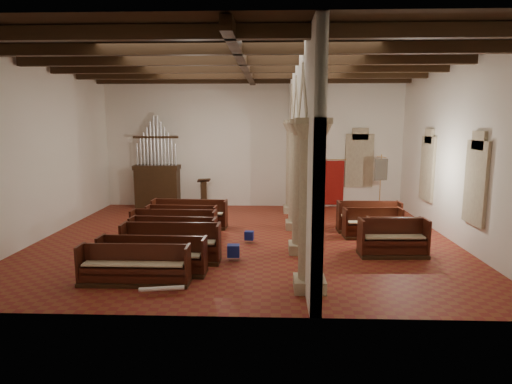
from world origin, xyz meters
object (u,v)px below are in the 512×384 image
(pipe_organ, at_px, (157,178))
(aisle_pew_0, at_px, (393,244))
(lectern, at_px, (204,195))
(nave_pew_0, at_px, (135,271))
(processional_banner, at_px, (380,196))

(pipe_organ, height_order, aisle_pew_0, pipe_organ)
(aisle_pew_0, bearing_deg, lectern, 130.77)
(aisle_pew_0, bearing_deg, nave_pew_0, -163.00)
(lectern, distance_m, aisle_pew_0, 9.96)
(pipe_organ, relative_size, processional_banner, 1.67)
(nave_pew_0, bearing_deg, processional_banner, 46.14)
(pipe_organ, height_order, processional_banner, pipe_organ)
(pipe_organ, bearing_deg, aisle_pew_0, -38.79)
(processional_banner, bearing_deg, lectern, 156.09)
(pipe_organ, distance_m, lectern, 2.32)
(lectern, height_order, processional_banner, processional_banner)
(pipe_organ, relative_size, nave_pew_0, 1.60)
(lectern, relative_size, processional_banner, 0.54)
(aisle_pew_0, bearing_deg, processional_banner, 77.27)
(processional_banner, bearing_deg, pipe_organ, 158.01)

